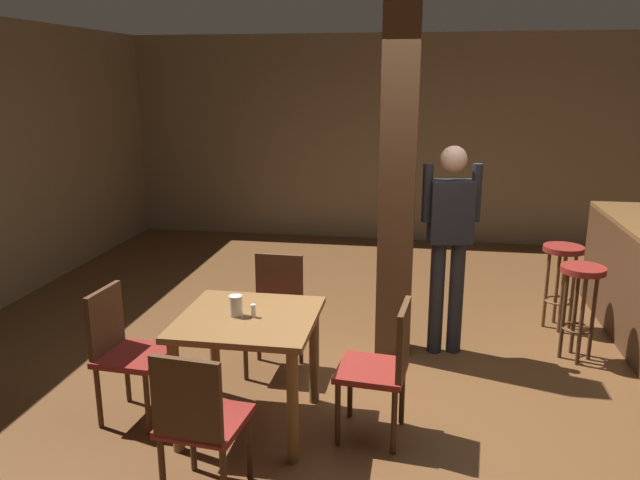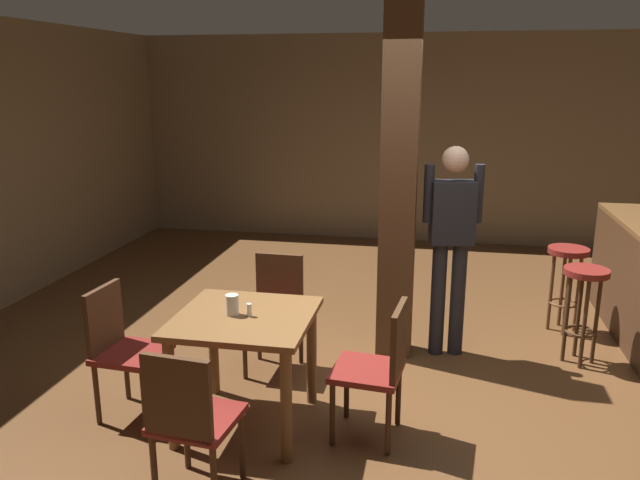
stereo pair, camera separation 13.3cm
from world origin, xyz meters
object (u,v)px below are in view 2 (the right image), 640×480
(chair_south, at_px, (190,417))
(napkin_cup, at_px, (232,305))
(standing_person, at_px, (451,237))
(bar_stool_mid, at_px, (567,269))
(chair_west, at_px, (122,344))
(chair_north, at_px, (276,307))
(chair_east, at_px, (379,364))
(bar_stool_near, at_px, (584,293))
(dining_table, at_px, (245,336))
(salt_shaker, at_px, (249,310))

(chair_south, distance_m, napkin_cup, 0.86)
(standing_person, distance_m, bar_stool_mid, 1.31)
(chair_west, height_order, chair_north, same)
(chair_west, height_order, bar_stool_mid, chair_west)
(chair_south, xyz_separation_m, napkin_cup, (-0.03, 0.79, 0.33))
(chair_east, bearing_deg, napkin_cup, -179.09)
(napkin_cup, distance_m, bar_stool_near, 2.80)
(dining_table, distance_m, chair_east, 0.87)
(salt_shaker, xyz_separation_m, standing_person, (1.25, 1.39, 0.19))
(chair_east, relative_size, napkin_cup, 6.66)
(chair_south, xyz_separation_m, bar_stool_near, (2.38, 2.21, 0.08))
(chair_south, distance_m, salt_shaker, 0.85)
(dining_table, relative_size, chair_north, 0.97)
(salt_shaker, relative_size, bar_stool_mid, 0.11)
(bar_stool_near, bearing_deg, standing_person, -178.45)
(chair_west, height_order, napkin_cup, napkin_cup)
(dining_table, height_order, salt_shaker, salt_shaker)
(napkin_cup, bearing_deg, chair_west, -178.45)
(dining_table, xyz_separation_m, napkin_cup, (-0.07, -0.01, 0.21))
(chair_south, bearing_deg, chair_west, 136.20)
(chair_north, bearing_deg, dining_table, -88.23)
(napkin_cup, height_order, bar_stool_near, napkin_cup)
(chair_west, height_order, bar_stool_near, chair_west)
(dining_table, bearing_deg, salt_shaker, -22.11)
(chair_north, bearing_deg, bar_stool_mid, 27.35)
(chair_west, relative_size, standing_person, 0.52)
(standing_person, bearing_deg, napkin_cup, -134.52)
(chair_south, height_order, napkin_cup, napkin_cup)
(salt_shaker, bearing_deg, chair_east, 1.35)
(chair_north, xyz_separation_m, standing_person, (1.31, 0.52, 0.50))
(chair_south, relative_size, standing_person, 0.52)
(chair_east, bearing_deg, bar_stool_near, 43.54)
(chair_west, bearing_deg, standing_person, 33.29)
(dining_table, bearing_deg, standing_person, 46.84)
(dining_table, bearing_deg, napkin_cup, -171.16)
(chair_north, height_order, bar_stool_mid, chair_north)
(chair_south, bearing_deg, bar_stool_near, 42.79)
(chair_north, xyz_separation_m, napkin_cup, (-0.05, -0.86, 0.33))
(napkin_cup, distance_m, salt_shaker, 0.12)
(chair_north, relative_size, standing_person, 0.52)
(standing_person, bearing_deg, chair_north, -158.32)
(chair_west, xyz_separation_m, napkin_cup, (0.78, 0.02, 0.33))
(chair_east, relative_size, bar_stool_mid, 1.15)
(salt_shaker, distance_m, bar_stool_mid, 3.10)
(chair_north, height_order, bar_stool_near, chair_north)
(chair_west, distance_m, chair_east, 1.72)
(chair_north, height_order, napkin_cup, napkin_cup)
(napkin_cup, bearing_deg, chair_south, -88.03)
(dining_table, bearing_deg, chair_south, -93.33)
(chair_south, relative_size, napkin_cup, 6.66)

